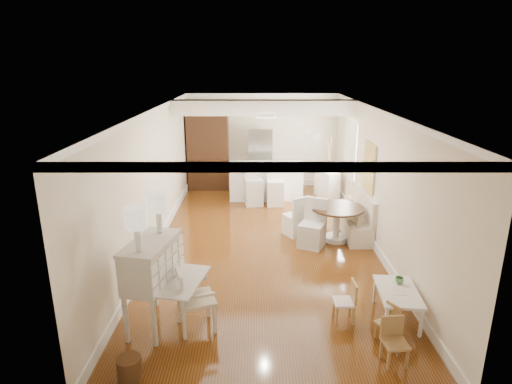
{
  "coord_description": "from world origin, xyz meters",
  "views": [
    {
      "loc": [
        -0.19,
        -8.33,
        3.68
      ],
      "look_at": [
        -0.18,
        0.3,
        1.05
      ],
      "focal_mm": 30.0,
      "sensor_mm": 36.0,
      "label": 1
    }
  ],
  "objects_px": {
    "kids_table": "(397,305)",
    "slip_chair_near": "(312,224)",
    "gustavian_armchair": "(196,298)",
    "wicker_basket": "(129,369)",
    "secretary_bureau": "(153,284)",
    "fridge": "(272,159)",
    "kids_chair_a": "(387,323)",
    "kids_chair_c": "(395,342)",
    "sideboard": "(327,185)",
    "breakfast_counter": "(266,181)",
    "dining_table": "(336,224)",
    "bar_stool_left": "(254,184)",
    "slip_chair_far": "(295,215)",
    "bar_stool_right": "(275,186)",
    "kids_chair_b": "(344,301)",
    "pantry_cabinet": "(208,151)"
  },
  "relations": [
    {
      "from": "sideboard",
      "to": "bar_stool_left",
      "type": "bearing_deg",
      "value": 175.45
    },
    {
      "from": "secretary_bureau",
      "to": "sideboard",
      "type": "xyz_separation_m",
      "value": [
        3.46,
        6.07,
        -0.27
      ]
    },
    {
      "from": "kids_chair_c",
      "to": "slip_chair_near",
      "type": "height_order",
      "value": "slip_chair_near"
    },
    {
      "from": "wicker_basket",
      "to": "kids_table",
      "type": "xyz_separation_m",
      "value": [
        3.62,
        1.27,
        0.09
      ]
    },
    {
      "from": "kids_chair_a",
      "to": "slip_chair_near",
      "type": "relative_size",
      "value": 0.52
    },
    {
      "from": "bar_stool_left",
      "to": "bar_stool_right",
      "type": "xyz_separation_m",
      "value": [
        0.57,
        -0.02,
        -0.03
      ]
    },
    {
      "from": "kids_chair_a",
      "to": "fridge",
      "type": "relative_size",
      "value": 0.29
    },
    {
      "from": "fridge",
      "to": "dining_table",
      "type": "bearing_deg",
      "value": -72.85
    },
    {
      "from": "wicker_basket",
      "to": "kids_table",
      "type": "relative_size",
      "value": 0.31
    },
    {
      "from": "gustavian_armchair",
      "to": "kids_table",
      "type": "xyz_separation_m",
      "value": [
        2.94,
        0.22,
        -0.24
      ]
    },
    {
      "from": "secretary_bureau",
      "to": "fridge",
      "type": "relative_size",
      "value": 0.73
    },
    {
      "from": "gustavian_armchair",
      "to": "kids_chair_b",
      "type": "relative_size",
      "value": 1.5
    },
    {
      "from": "breakfast_counter",
      "to": "fridge",
      "type": "bearing_deg",
      "value": 79.22
    },
    {
      "from": "sideboard",
      "to": "slip_chair_near",
      "type": "bearing_deg",
      "value": -125.19
    },
    {
      "from": "wicker_basket",
      "to": "breakfast_counter",
      "type": "height_order",
      "value": "breakfast_counter"
    },
    {
      "from": "gustavian_armchair",
      "to": "bar_stool_left",
      "type": "relative_size",
      "value": 0.84
    },
    {
      "from": "dining_table",
      "to": "secretary_bureau",
      "type": "bearing_deg",
      "value": -136.01
    },
    {
      "from": "dining_table",
      "to": "breakfast_counter",
      "type": "height_order",
      "value": "breakfast_counter"
    },
    {
      "from": "dining_table",
      "to": "fridge",
      "type": "bearing_deg",
      "value": 107.15
    },
    {
      "from": "wicker_basket",
      "to": "sideboard",
      "type": "distance_m",
      "value": 8.02
    },
    {
      "from": "kids_chair_c",
      "to": "bar_stool_left",
      "type": "relative_size",
      "value": 0.55
    },
    {
      "from": "secretary_bureau",
      "to": "fridge",
      "type": "xyz_separation_m",
      "value": [
        1.95,
        7.05,
        0.24
      ]
    },
    {
      "from": "pantry_cabinet",
      "to": "secretary_bureau",
      "type": "bearing_deg",
      "value": -90.41
    },
    {
      "from": "bar_stool_left",
      "to": "breakfast_counter",
      "type": "bearing_deg",
      "value": 49.45
    },
    {
      "from": "gustavian_armchair",
      "to": "slip_chair_near",
      "type": "relative_size",
      "value": 0.95
    },
    {
      "from": "kids_table",
      "to": "kids_chair_a",
      "type": "xyz_separation_m",
      "value": [
        -0.29,
        -0.5,
        0.03
      ]
    },
    {
      "from": "slip_chair_far",
      "to": "bar_stool_left",
      "type": "height_order",
      "value": "bar_stool_left"
    },
    {
      "from": "kids_chair_a",
      "to": "kids_chair_c",
      "type": "bearing_deg",
      "value": -37.21
    },
    {
      "from": "wicker_basket",
      "to": "pantry_cabinet",
      "type": "xyz_separation_m",
      "value": [
        0.12,
        8.21,
        1.0
      ]
    },
    {
      "from": "gustavian_armchair",
      "to": "wicker_basket",
      "type": "height_order",
      "value": "gustavian_armchair"
    },
    {
      "from": "kids_chair_b",
      "to": "bar_stool_right",
      "type": "height_order",
      "value": "bar_stool_right"
    },
    {
      "from": "bar_stool_right",
      "to": "sideboard",
      "type": "bearing_deg",
      "value": 21.79
    },
    {
      "from": "slip_chair_far",
      "to": "pantry_cabinet",
      "type": "height_order",
      "value": "pantry_cabinet"
    },
    {
      "from": "gustavian_armchair",
      "to": "bar_stool_left",
      "type": "bearing_deg",
      "value": -27.02
    },
    {
      "from": "kids_chair_c",
      "to": "sideboard",
      "type": "height_order",
      "value": "sideboard"
    },
    {
      "from": "kids_chair_b",
      "to": "slip_chair_near",
      "type": "bearing_deg",
      "value": -177.73
    },
    {
      "from": "gustavian_armchair",
      "to": "slip_chair_near",
      "type": "distance_m",
      "value": 3.49
    },
    {
      "from": "kids_table",
      "to": "slip_chair_near",
      "type": "distance_m",
      "value": 2.8
    },
    {
      "from": "pantry_cabinet",
      "to": "bar_stool_right",
      "type": "bearing_deg",
      "value": -40.22
    },
    {
      "from": "fridge",
      "to": "kids_table",
      "type": "bearing_deg",
      "value": -76.96
    },
    {
      "from": "secretary_bureau",
      "to": "gustavian_armchair",
      "type": "xyz_separation_m",
      "value": [
        0.61,
        -0.08,
        -0.18
      ]
    },
    {
      "from": "secretary_bureau",
      "to": "slip_chair_near",
      "type": "bearing_deg",
      "value": 58.32
    },
    {
      "from": "secretary_bureau",
      "to": "slip_chair_far",
      "type": "bearing_deg",
      "value": 67.36
    },
    {
      "from": "gustavian_armchair",
      "to": "sideboard",
      "type": "distance_m",
      "value": 6.78
    },
    {
      "from": "dining_table",
      "to": "sideboard",
      "type": "xyz_separation_m",
      "value": [
        0.28,
        3.0,
        0.01
      ]
    },
    {
      "from": "gustavian_armchair",
      "to": "kids_chair_c",
      "type": "height_order",
      "value": "gustavian_armchair"
    },
    {
      "from": "dining_table",
      "to": "slip_chair_far",
      "type": "relative_size",
      "value": 1.22
    },
    {
      "from": "gustavian_armchair",
      "to": "kids_chair_c",
      "type": "distance_m",
      "value": 2.72
    },
    {
      "from": "kids_chair_a",
      "to": "pantry_cabinet",
      "type": "height_order",
      "value": "pantry_cabinet"
    },
    {
      "from": "wicker_basket",
      "to": "bar_stool_left",
      "type": "bearing_deg",
      "value": 77.38
    }
  ]
}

